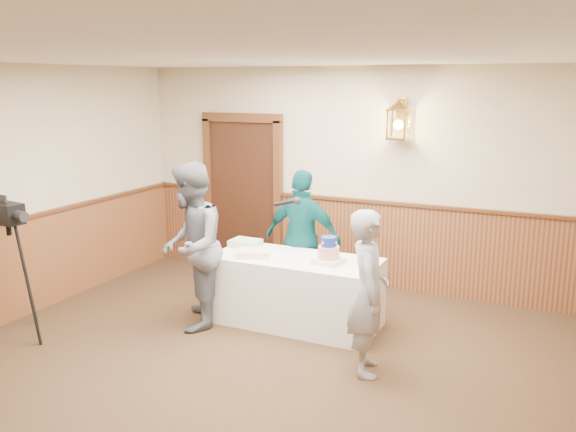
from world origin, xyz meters
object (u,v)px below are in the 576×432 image
at_px(display_table, 296,291).
at_px(tiered_cake, 329,253).
at_px(tv_camera_rig, 14,278).
at_px(sheet_cake_green, 245,243).
at_px(assistant_p, 303,239).
at_px(interviewer, 191,246).
at_px(sheet_cake_yellow, 254,253).
at_px(baker, 368,292).

distance_m(display_table, tiered_cake, 0.63).
distance_m(display_table, tv_camera_rig, 2.93).
distance_m(sheet_cake_green, assistant_p, 0.68).
relative_size(tiered_cake, interviewer, 0.18).
xyz_separation_m(sheet_cake_green, interviewer, (-0.26, -0.71, 0.11)).
xyz_separation_m(sheet_cake_yellow, tv_camera_rig, (-2.03, -1.41, -0.15)).
bearing_deg(tiered_cake, assistant_p, 132.57).
bearing_deg(tiered_cake, tv_camera_rig, -152.20).
xyz_separation_m(assistant_p, tv_camera_rig, (-2.30, -2.12, -0.17)).
xyz_separation_m(tiered_cake, baker, (0.66, -0.71, -0.10)).
xyz_separation_m(tiered_cake, sheet_cake_green, (-1.12, 0.22, -0.07)).
height_order(display_table, interviewer, interviewer).
xyz_separation_m(sheet_cake_yellow, interviewer, (-0.54, -0.38, 0.11)).
relative_size(display_table, tiered_cake, 5.57).
bearing_deg(tv_camera_rig, interviewer, 43.85).
xyz_separation_m(sheet_cake_green, tv_camera_rig, (-1.75, -1.73, -0.15)).
bearing_deg(sheet_cake_green, tiered_cake, -11.35).
relative_size(sheet_cake_green, baker, 0.22).
distance_m(interviewer, baker, 2.05).
relative_size(display_table, interviewer, 1.01).
distance_m(tiered_cake, assistant_p, 0.83).
height_order(interviewer, assistant_p, interviewer).
relative_size(tiered_cake, tv_camera_rig, 0.23).
height_order(baker, assistant_p, assistant_p).
bearing_deg(sheet_cake_yellow, display_table, 18.49).
bearing_deg(tiered_cake, sheet_cake_yellow, -173.19).
height_order(sheet_cake_green, interviewer, interviewer).
bearing_deg(tv_camera_rig, display_table, 41.49).
relative_size(sheet_cake_green, interviewer, 0.18).
xyz_separation_m(sheet_cake_yellow, sheet_cake_green, (-0.28, 0.32, 0.00)).
distance_m(assistant_p, tv_camera_rig, 3.13).
bearing_deg(tiered_cake, sheet_cake_green, 168.65).
bearing_deg(display_table, sheet_cake_green, 166.18).
xyz_separation_m(baker, assistant_p, (-1.22, 1.33, 0.05)).
bearing_deg(tiered_cake, display_table, 173.25).
distance_m(tiered_cake, sheet_cake_green, 1.14).
xyz_separation_m(sheet_cake_yellow, assistant_p, (0.27, 0.71, 0.02)).
bearing_deg(assistant_p, display_table, 108.39).
bearing_deg(baker, tiered_cake, 22.27).
relative_size(sheet_cake_yellow, baker, 0.23).
relative_size(interviewer, assistant_p, 1.10).
bearing_deg(baker, assistant_p, 22.19).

